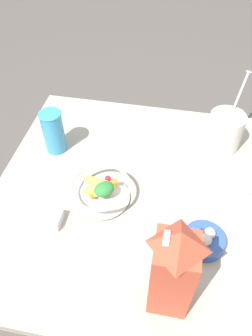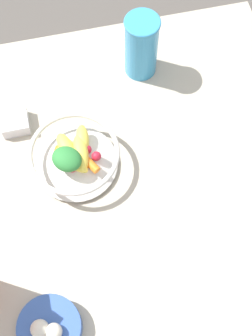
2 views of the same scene
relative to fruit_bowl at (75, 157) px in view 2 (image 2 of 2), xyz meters
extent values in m
plane|color=#4C4742|center=(-0.04, 0.10, -0.07)|extent=(6.00, 6.00, 0.00)
cube|color=#B2A893|center=(-0.04, 0.10, -0.06)|extent=(0.90, 0.90, 0.03)
cylinder|color=silver|center=(0.00, 0.00, -0.04)|extent=(0.10, 0.10, 0.01)
cone|color=silver|center=(0.00, 0.00, -0.01)|extent=(0.17, 0.17, 0.05)
torus|color=silver|center=(0.00, 0.00, 0.02)|extent=(0.18, 0.18, 0.01)
ellipsoid|color=#EFD64C|center=(-0.01, 0.00, 0.01)|extent=(0.04, 0.08, 0.03)
ellipsoid|color=#EFD64C|center=(-0.02, -0.03, 0.01)|extent=(0.04, 0.07, 0.03)
ellipsoid|color=#EFD64C|center=(0.01, 0.01, 0.01)|extent=(0.07, 0.07, 0.03)
ellipsoid|color=#EFD64C|center=(0.01, -0.01, 0.01)|extent=(0.05, 0.09, 0.03)
cylinder|color=orange|center=(0.00, 0.02, 0.00)|extent=(0.05, 0.04, 0.02)
cylinder|color=orange|center=(0.01, -0.01, 0.01)|extent=(0.06, 0.04, 0.02)
cylinder|color=orange|center=(-0.03, 0.02, 0.00)|extent=(0.04, 0.05, 0.02)
sphere|color=red|center=(0.01, -0.03, 0.00)|extent=(0.01, 0.01, 0.01)
sphere|color=red|center=(-0.04, 0.01, 0.01)|extent=(0.02, 0.02, 0.02)
sphere|color=red|center=(-0.03, -0.01, 0.01)|extent=(0.02, 0.02, 0.02)
sphere|color=red|center=(0.01, 0.03, 0.00)|extent=(0.02, 0.02, 0.02)
sphere|color=red|center=(0.03, -0.01, 0.00)|extent=(0.01, 0.01, 0.01)
ellipsoid|color=#2D7F38|center=(0.02, 0.01, 0.03)|extent=(0.08, 0.08, 0.03)
cylinder|color=#3893C6|center=(-0.19, -0.21, 0.04)|extent=(0.07, 0.07, 0.16)
torus|color=#3893C6|center=(-0.19, -0.21, 0.11)|extent=(0.08, 0.08, 0.01)
cube|color=silver|center=(0.11, -0.12, -0.02)|extent=(0.06, 0.06, 0.03)
cube|color=brown|center=(0.11, -0.12, -0.03)|extent=(0.05, 0.05, 0.02)
cylinder|color=#3356A3|center=(0.10, 0.31, -0.02)|extent=(0.11, 0.11, 0.04)
sphere|color=silver|center=(0.12, 0.31, 0.01)|extent=(0.03, 0.03, 0.03)
sphere|color=silver|center=(0.09, 0.32, 0.01)|extent=(0.03, 0.03, 0.03)
camera|label=1|loc=(0.60, 0.19, 0.77)|focal=35.00mm
camera|label=2|loc=(-0.01, 0.42, 0.86)|focal=50.00mm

